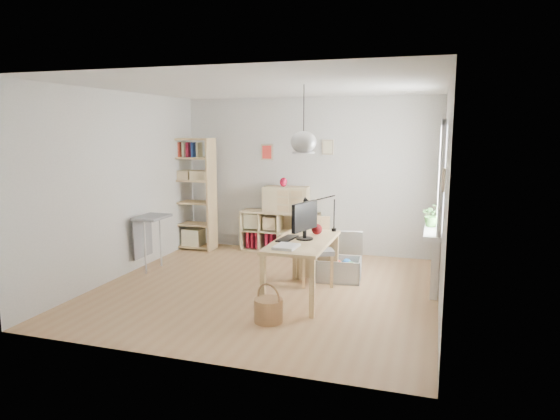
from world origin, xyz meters
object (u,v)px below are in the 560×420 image
(chair, at_px, (315,246))
(monitor, at_px, (305,219))
(desk, at_px, (303,247))
(cube_shelf, at_px, (279,235))
(tall_bookshelf, at_px, (192,189))
(drawer_chest, at_px, (286,199))
(storage_chest, at_px, (340,264))

(chair, distance_m, monitor, 0.75)
(desk, relative_size, cube_shelf, 1.07)
(tall_bookshelf, height_order, monitor, tall_bookshelf)
(drawer_chest, bearing_deg, desk, -72.74)
(chair, distance_m, drawer_chest, 1.86)
(desk, height_order, tall_bookshelf, tall_bookshelf)
(chair, bearing_deg, monitor, -112.77)
(desk, xyz_separation_m, tall_bookshelf, (-2.59, 1.95, 0.43))
(cube_shelf, xyz_separation_m, drawer_chest, (0.13, -0.04, 0.64))
(desk, xyz_separation_m, drawer_chest, (-0.89, 2.19, 0.29))
(cube_shelf, height_order, tall_bookshelf, tall_bookshelf)
(chair, xyz_separation_m, monitor, (-0.01, -0.56, 0.49))
(storage_chest, xyz_separation_m, drawer_chest, (-1.21, 1.30, 0.72))
(desk, bearing_deg, monitor, 79.64)
(drawer_chest, bearing_deg, tall_bookshelf, -176.80)
(cube_shelf, distance_m, tall_bookshelf, 1.77)
(desk, height_order, chair, chair)
(cube_shelf, relative_size, tall_bookshelf, 0.70)
(drawer_chest, bearing_deg, storage_chest, -51.91)
(chair, bearing_deg, tall_bookshelf, 130.91)
(cube_shelf, height_order, drawer_chest, drawer_chest)
(tall_bookshelf, distance_m, storage_chest, 3.21)
(tall_bookshelf, relative_size, chair, 2.15)
(cube_shelf, distance_m, storage_chest, 1.90)
(cube_shelf, relative_size, chair, 1.51)
(storage_chest, bearing_deg, desk, -114.67)
(chair, distance_m, storage_chest, 0.51)
(chair, xyz_separation_m, drawer_chest, (-0.91, 1.57, 0.41))
(storage_chest, xyz_separation_m, monitor, (-0.31, -0.84, 0.80))
(monitor, height_order, drawer_chest, monitor)
(cube_shelf, relative_size, drawer_chest, 1.79)
(desk, relative_size, storage_chest, 1.95)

